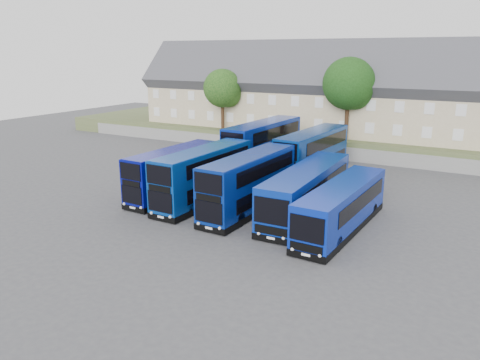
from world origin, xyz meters
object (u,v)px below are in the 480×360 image
Objects in this scene: dd_front_left at (174,174)px; dd_front_mid at (204,177)px; coach_east_a at (307,192)px; tree_west at (224,90)px; tree_mid at (350,86)px.

dd_front_mid is at bearing -1.08° from dd_front_left.
coach_east_a is at bearing 7.78° from dd_front_left.
tree_mid reaches higher than tree_west.
tree_west reaches higher than dd_front_left.
tree_mid reaches higher than coach_east_a.
coach_east_a is (8.17, 1.31, -0.39)m from dd_front_mid.
dd_front_left is at bearing -69.33° from tree_west.
tree_mid is (-3.24, 20.53, 6.35)m from coach_east_a.
tree_mid reaches higher than dd_front_left.
tree_mid is at bearing 71.66° from dd_front_left.
dd_front_left reaches higher than coach_east_a.
dd_front_left is 23.91m from tree_mid.
dd_front_left is 0.78× the size of coach_east_a.
dd_front_left is 11.31m from coach_east_a.
dd_front_mid reaches higher than dd_front_left.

